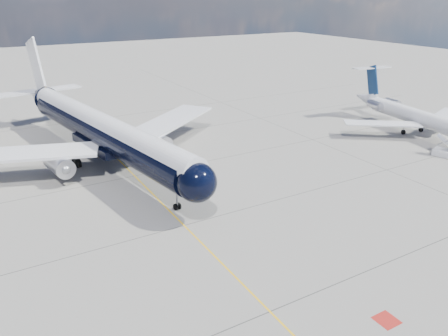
{
  "coord_description": "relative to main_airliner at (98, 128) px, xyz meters",
  "views": [
    {
      "loc": [
        -16.11,
        -25.92,
        22.12
      ],
      "look_at": [
        6.45,
        12.97,
        4.0
      ],
      "focal_mm": 35.0,
      "sensor_mm": 36.0,
      "label": 1
    }
  ],
  "objects": [
    {
      "name": "red_marking",
      "position": [
        9.01,
        -42.67,
        -4.76
      ],
      "size": [
        1.6,
        1.6,
        0.01
      ],
      "primitive_type": "cube",
      "color": "maroon",
      "rests_on": "ground"
    },
    {
      "name": "boarding_stair",
      "position": [
        43.93,
        -22.99,
        -4.17
      ],
      "size": [
        3.11,
        3.47,
        3.17
      ],
      "rotation": [
        0.0,
        0.0,
        0.33
      ],
      "color": "silver",
      "rests_on": "ground"
    },
    {
      "name": "ground",
      "position": [
        2.21,
        -2.67,
        -4.76
      ],
      "size": [
        320.0,
        320.0,
        0.0
      ],
      "primitive_type": "plane",
      "color": "gray",
      "rests_on": "ground"
    },
    {
      "name": "taxiway_centerline",
      "position": [
        2.21,
        -7.67,
        -4.76
      ],
      "size": [
        0.16,
        160.0,
        0.01
      ],
      "primitive_type": "cube",
      "color": "#EEB30C",
      "rests_on": "ground"
    },
    {
      "name": "regional_jet",
      "position": [
        49.28,
        -12.45,
        -1.66
      ],
      "size": [
        24.98,
        28.95,
        9.82
      ],
      "rotation": [
        0.0,
        0.0,
        -0.15
      ],
      "color": "silver",
      "rests_on": "ground"
    },
    {
      "name": "main_airliner",
      "position": [
        0.0,
        0.0,
        0.0
      ],
      "size": [
        43.11,
        52.96,
        15.35
      ],
      "rotation": [
        0.0,
        0.0,
        0.16
      ],
      "color": "black",
      "rests_on": "ground"
    }
  ]
}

